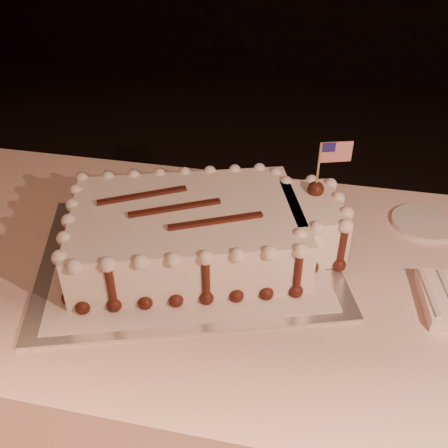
% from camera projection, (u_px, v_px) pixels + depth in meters
% --- Properties ---
extents(banquet_table, '(2.40, 0.80, 0.75)m').
position_uv_depth(banquet_table, '(239.00, 379.00, 1.28)').
color(banquet_table, beige).
rests_on(banquet_table, ground).
extents(cake_board, '(0.75, 0.65, 0.01)m').
position_uv_depth(cake_board, '(188.00, 254.00, 1.10)').
color(cake_board, silver).
rests_on(cake_board, banquet_table).
extents(doily, '(0.67, 0.58, 0.00)m').
position_uv_depth(doily, '(188.00, 252.00, 1.09)').
color(doily, silver).
rests_on(doily, cake_board).
extents(sheet_cake, '(0.62, 0.45, 0.24)m').
position_uv_depth(sheet_cake, '(203.00, 230.00, 1.06)').
color(sheet_cake, white).
rests_on(sheet_cake, doily).
extents(side_plate, '(0.15, 0.15, 0.01)m').
position_uv_depth(side_plate, '(424.00, 223.00, 1.19)').
color(side_plate, silver).
rests_on(side_plate, banquet_table).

